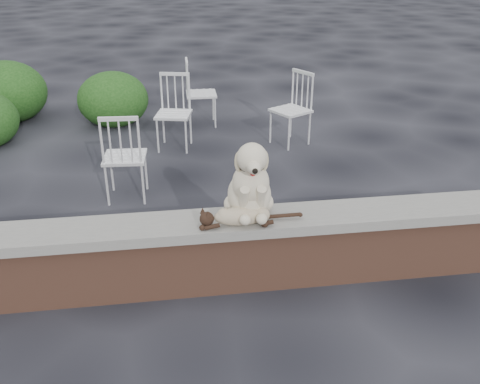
{
  "coord_description": "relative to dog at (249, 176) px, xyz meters",
  "views": [
    {
      "loc": [
        0.16,
        -3.48,
        2.49
      ],
      "look_at": [
        0.69,
        0.2,
        0.7
      ],
      "focal_mm": 39.96,
      "sensor_mm": 36.0,
      "label": 1
    }
  ],
  "objects": [
    {
      "name": "ground",
      "position": [
        -0.74,
        -0.06,
        -0.89
      ],
      "size": [
        60.0,
        60.0,
        0.0
      ],
      "primitive_type": "plane",
      "color": "black",
      "rests_on": "ground"
    },
    {
      "name": "brick_wall",
      "position": [
        -0.74,
        -0.06,
        -0.64
      ],
      "size": [
        6.0,
        0.3,
        0.5
      ],
      "primitive_type": "cube",
      "color": "brown",
      "rests_on": "ground"
    },
    {
      "name": "capstone",
      "position": [
        -0.74,
        -0.06,
        -0.35
      ],
      "size": [
        6.2,
        0.4,
        0.08
      ],
      "primitive_type": "cube",
      "color": "slate",
      "rests_on": "brick_wall"
    },
    {
      "name": "dog",
      "position": [
        0.0,
        0.0,
        0.0
      ],
      "size": [
        0.43,
        0.56,
        0.63
      ],
      "primitive_type": null,
      "rotation": [
        0.0,
        0.0,
        -0.04
      ],
      "color": "beige",
      "rests_on": "capstone"
    },
    {
      "name": "cat",
      "position": [
        -0.08,
        -0.15,
        -0.24
      ],
      "size": [
        0.92,
        0.25,
        0.15
      ],
      "primitive_type": null,
      "rotation": [
        0.0,
        0.0,
        -0.04
      ],
      "color": "tan",
      "rests_on": "capstone"
    },
    {
      "name": "chair_b",
      "position": [
        -0.49,
        3.02,
        -0.42
      ],
      "size": [
        0.67,
        0.67,
        0.94
      ],
      "primitive_type": null,
      "rotation": [
        0.0,
        0.0,
        -0.22
      ],
      "color": "white",
      "rests_on": "ground"
    },
    {
      "name": "chair_c",
      "position": [
        -1.02,
        1.63,
        -0.42
      ],
      "size": [
        0.59,
        0.59,
        0.94
      ],
      "primitive_type": null,
      "rotation": [
        0.0,
        0.0,
        3.08
      ],
      "color": "white",
      "rests_on": "ground"
    },
    {
      "name": "chair_e",
      "position": [
        -0.06,
        3.94,
        -0.42
      ],
      "size": [
        0.57,
        0.57,
        0.94
      ],
      "primitive_type": null,
      "rotation": [
        0.0,
        0.0,
        1.55
      ],
      "color": "white",
      "rests_on": "ground"
    },
    {
      "name": "chair_d",
      "position": [
        1.02,
        2.97,
        -0.42
      ],
      "size": [
        0.76,
        0.76,
        0.94
      ],
      "primitive_type": null,
      "rotation": [
        0.0,
        0.0,
        -1.06
      ],
      "color": "white",
      "rests_on": "ground"
    },
    {
      "name": "shrubbery",
      "position": [
        -2.43,
        4.18,
        -0.52
      ],
      "size": [
        2.65,
        2.08,
        0.91
      ],
      "color": "#184012",
      "rests_on": "ground"
    }
  ]
}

